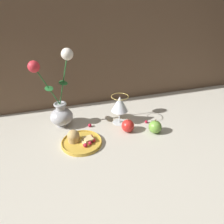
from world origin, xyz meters
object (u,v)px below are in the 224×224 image
Objects in this scene: wine_glass at (120,105)px; apple_near_glass at (128,126)px; vase at (60,106)px; apple_beside_vase at (155,127)px; plate_with_pastries at (80,141)px.

wine_glass reaches higher than apple_near_glass.
vase is at bearing 153.21° from apple_near_glass.
apple_near_glass is (0.31, -0.16, -0.09)m from vase.
plate_with_pastries is at bearing 176.48° from apple_beside_vase.
vase is 0.31m from wine_glass.
apple_beside_vase reaches higher than apple_near_glass.
apple_near_glass is at bearing 157.80° from apple_beside_vase.
vase is 0.36m from apple_near_glass.
vase reaches higher than apple_near_glass.
apple_beside_vase is at bearing -25.51° from vase.
wine_glass is at bearing -12.04° from vase.
vase is at bearing 154.49° from apple_beside_vase.
apple_beside_vase is (0.14, -0.14, -0.08)m from wine_glass.
wine_glass is at bearing 97.21° from apple_near_glass.
apple_beside_vase reaches higher than plate_with_pastries.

